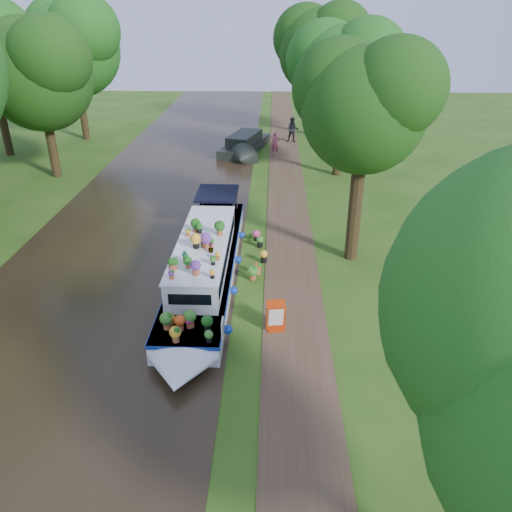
# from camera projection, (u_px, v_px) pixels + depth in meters

# --- Properties ---
(ground) EXTENTS (100.00, 100.00, 0.00)m
(ground) POSITION_uv_depth(u_px,v_px,m) (262.00, 291.00, 19.18)
(ground) COLOR #2A4C13
(ground) RESTS_ON ground
(canal_water) EXTENTS (10.00, 100.00, 0.02)m
(canal_water) POSITION_uv_depth(u_px,v_px,m) (107.00, 288.00, 19.36)
(canal_water) COLOR black
(canal_water) RESTS_ON ground
(towpath) EXTENTS (2.20, 100.00, 0.03)m
(towpath) POSITION_uv_depth(u_px,v_px,m) (293.00, 291.00, 19.13)
(towpath) COLOR #483321
(towpath) RESTS_ON ground
(plant_boat) EXTENTS (2.29, 13.52, 2.30)m
(plant_boat) POSITION_uv_depth(u_px,v_px,m) (204.00, 264.00, 19.33)
(plant_boat) COLOR white
(plant_boat) RESTS_ON canal_water
(tree_near_overhang) EXTENTS (5.52, 5.28, 8.99)m
(tree_near_overhang) POSITION_uv_depth(u_px,v_px,m) (365.00, 101.00, 18.83)
(tree_near_overhang) COLOR black
(tree_near_overhang) RESTS_ON ground
(tree_near_mid) EXTENTS (6.90, 6.60, 9.40)m
(tree_near_mid) POSITION_uv_depth(u_px,v_px,m) (344.00, 69.00, 29.62)
(tree_near_mid) COLOR black
(tree_near_mid) RESTS_ON ground
(tree_near_far) EXTENTS (7.59, 7.26, 10.30)m
(tree_near_far) POSITION_uv_depth(u_px,v_px,m) (321.00, 45.00, 39.19)
(tree_near_far) COLOR black
(tree_near_far) RESTS_ON ground
(tree_far_c) EXTENTS (7.13, 6.82, 9.59)m
(tree_far_c) POSITION_uv_depth(u_px,v_px,m) (38.00, 69.00, 29.24)
(tree_far_c) COLOR black
(tree_far_c) RESTS_ON ground
(tree_far_d) EXTENTS (8.05, 7.70, 10.85)m
(tree_far_d) POSITION_uv_depth(u_px,v_px,m) (72.00, 41.00, 37.84)
(tree_far_d) COLOR black
(tree_far_d) RESTS_ON ground
(second_boat) EXTENTS (3.75, 7.64, 1.40)m
(second_boat) POSITION_uv_depth(u_px,v_px,m) (245.00, 145.00, 37.12)
(second_boat) COLOR black
(second_boat) RESTS_ON canal_water
(sandwich_board) EXTENTS (0.67, 0.59, 1.02)m
(sandwich_board) POSITION_uv_depth(u_px,v_px,m) (276.00, 318.00, 16.66)
(sandwich_board) COLOR #B6340D
(sandwich_board) RESTS_ON towpath
(pedestrian_pink) EXTENTS (0.59, 0.39, 1.62)m
(pedestrian_pink) POSITION_uv_depth(u_px,v_px,m) (275.00, 143.00, 36.34)
(pedestrian_pink) COLOR #D1569A
(pedestrian_pink) RESTS_ON towpath
(pedestrian_dark) EXTENTS (0.94, 0.74, 1.93)m
(pedestrian_dark) POSITION_uv_depth(u_px,v_px,m) (293.00, 130.00, 39.66)
(pedestrian_dark) COLOR black
(pedestrian_dark) RESTS_ON towpath
(verge_plant) EXTENTS (0.41, 0.38, 0.37)m
(verge_plant) POSITION_uv_depth(u_px,v_px,m) (251.00, 236.00, 23.28)
(verge_plant) COLOR #2A5A1B
(verge_plant) RESTS_ON ground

